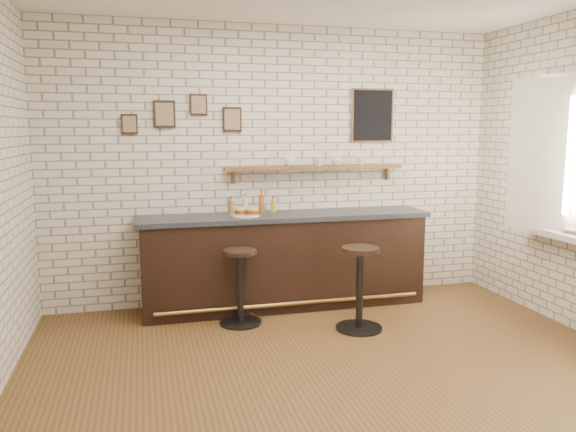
# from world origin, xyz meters

# --- Properties ---
(ground) EXTENTS (5.00, 5.00, 0.00)m
(ground) POSITION_xyz_m (0.00, 0.00, 0.00)
(ground) COLOR brown
(ground) RESTS_ON ground
(bar_counter) EXTENTS (3.10, 0.65, 1.01)m
(bar_counter) POSITION_xyz_m (0.00, 1.70, 0.51)
(bar_counter) COLOR black
(bar_counter) RESTS_ON ground
(sandwich_plate) EXTENTS (0.28, 0.28, 0.01)m
(sandwich_plate) POSITION_xyz_m (-0.43, 1.63, 1.02)
(sandwich_plate) COLOR white
(sandwich_plate) RESTS_ON bar_counter
(ciabatta_sandwich) EXTENTS (0.25, 0.17, 0.08)m
(ciabatta_sandwich) POSITION_xyz_m (-0.42, 1.63, 1.06)
(ciabatta_sandwich) COLOR tan
(ciabatta_sandwich) RESTS_ON sandwich_plate
(potato_chips) EXTENTS (0.26, 0.18, 0.00)m
(potato_chips) POSITION_xyz_m (-0.45, 1.63, 1.02)
(potato_chips) COLOR #F1C055
(potato_chips) RESTS_ON sandwich_plate
(bitters_bottle_brown) EXTENTS (0.06, 0.06, 0.18)m
(bitters_bottle_brown) POSITION_xyz_m (-0.55, 1.84, 1.08)
(bitters_bottle_brown) COLOR brown
(bitters_bottle_brown) RESTS_ON bar_counter
(bitters_bottle_white) EXTENTS (0.05, 0.05, 0.21)m
(bitters_bottle_white) POSITION_xyz_m (-0.40, 1.84, 1.09)
(bitters_bottle_white) COLOR beige
(bitters_bottle_white) RESTS_ON bar_counter
(bitters_bottle_amber) EXTENTS (0.06, 0.06, 0.25)m
(bitters_bottle_amber) POSITION_xyz_m (-0.22, 1.84, 1.11)
(bitters_bottle_amber) COLOR #944D17
(bitters_bottle_amber) RESTS_ON bar_counter
(condiment_bottle_yellow) EXTENTS (0.05, 0.05, 0.17)m
(condiment_bottle_yellow) POSITION_xyz_m (-0.09, 1.84, 1.08)
(condiment_bottle_yellow) COLOR gold
(condiment_bottle_yellow) RESTS_ON bar_counter
(bar_stool_left) EXTENTS (0.41, 0.41, 0.74)m
(bar_stool_left) POSITION_xyz_m (-0.56, 1.26, 0.40)
(bar_stool_left) COLOR black
(bar_stool_left) RESTS_ON ground
(bar_stool_right) EXTENTS (0.47, 0.47, 0.80)m
(bar_stool_right) POSITION_xyz_m (0.51, 0.82, 0.43)
(bar_stool_right) COLOR black
(bar_stool_right) RESTS_ON ground
(wall_shelf) EXTENTS (2.00, 0.18, 0.18)m
(wall_shelf) POSITION_xyz_m (0.40, 1.90, 1.48)
(wall_shelf) COLOR brown
(wall_shelf) RESTS_ON ground
(shelf_cup_a) EXTENTS (0.16, 0.16, 0.09)m
(shelf_cup_a) POSITION_xyz_m (0.12, 1.90, 1.55)
(shelf_cup_a) COLOR white
(shelf_cup_a) RESTS_ON wall_shelf
(shelf_cup_b) EXTENTS (0.12, 0.12, 0.08)m
(shelf_cup_b) POSITION_xyz_m (0.45, 1.90, 1.54)
(shelf_cup_b) COLOR white
(shelf_cup_b) RESTS_ON wall_shelf
(shelf_cup_c) EXTENTS (0.12, 0.12, 0.09)m
(shelf_cup_c) POSITION_xyz_m (0.65, 1.90, 1.54)
(shelf_cup_c) COLOR white
(shelf_cup_c) RESTS_ON wall_shelf
(shelf_cup_d) EXTENTS (0.12, 0.12, 0.08)m
(shelf_cup_d) POSITION_xyz_m (0.94, 1.90, 1.54)
(shelf_cup_d) COLOR white
(shelf_cup_d) RESTS_ON wall_shelf
(back_wall_decor) EXTENTS (2.96, 0.02, 0.56)m
(back_wall_decor) POSITION_xyz_m (0.23, 1.98, 2.05)
(back_wall_decor) COLOR black
(back_wall_decor) RESTS_ON ground
(window_sill) EXTENTS (0.20, 1.35, 0.06)m
(window_sill) POSITION_xyz_m (2.40, 0.30, 0.90)
(window_sill) COLOR white
(window_sill) RESTS_ON ground
(casement_window) EXTENTS (0.40, 1.30, 1.56)m
(casement_window) POSITION_xyz_m (2.36, 0.30, 1.65)
(casement_window) COLOR white
(casement_window) RESTS_ON ground
(book_lower) EXTENTS (0.19, 0.24, 0.02)m
(book_lower) POSITION_xyz_m (2.38, 0.29, 0.94)
(book_lower) COLOR tan
(book_lower) RESTS_ON window_sill
(book_upper) EXTENTS (0.19, 0.25, 0.02)m
(book_upper) POSITION_xyz_m (2.38, 0.30, 0.96)
(book_upper) COLOR tan
(book_upper) RESTS_ON book_lower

